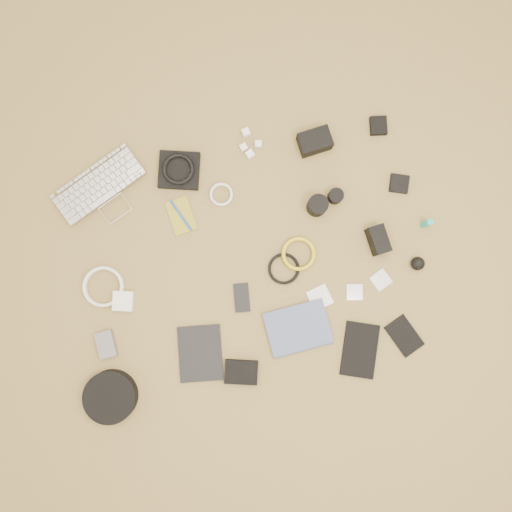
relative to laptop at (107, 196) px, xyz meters
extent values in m
cube|color=olive|center=(0.50, -0.39, -0.03)|extent=(4.00, 4.00, 0.04)
imported|color=#B7B8BC|center=(0.00, 0.00, 0.00)|extent=(0.43, 0.37, 0.03)
cube|color=black|center=(0.30, 0.03, 0.00)|extent=(0.19, 0.19, 0.03)
torus|color=black|center=(0.30, 0.03, 0.02)|extent=(0.16, 0.16, 0.02)
cube|color=white|center=(0.59, 0.12, 0.00)|extent=(0.03, 0.03, 0.03)
cube|color=white|center=(0.57, 0.06, 0.00)|extent=(0.03, 0.03, 0.02)
cube|color=white|center=(0.63, 0.06, 0.00)|extent=(0.03, 0.03, 0.02)
cube|color=white|center=(0.59, 0.03, 0.00)|extent=(0.04, 0.04, 0.03)
cube|color=black|center=(0.84, 0.02, 0.02)|extent=(0.13, 0.09, 0.07)
cube|color=black|center=(1.11, 0.03, 0.00)|extent=(0.08, 0.08, 0.03)
cube|color=olive|center=(0.27, -0.14, -0.01)|extent=(0.10, 0.15, 0.01)
cylinder|color=#153EAE|center=(0.27, -0.14, 0.00)|extent=(0.06, 0.14, 0.01)
torus|color=white|center=(0.44, -0.10, -0.01)|extent=(0.11, 0.11, 0.01)
cylinder|color=black|center=(0.79, -0.23, 0.03)|extent=(0.09, 0.09, 0.08)
cylinder|color=black|center=(0.87, -0.21, 0.01)|extent=(0.07, 0.07, 0.05)
cube|color=black|center=(1.13, -0.22, -0.01)|extent=(0.09, 0.09, 0.02)
cube|color=white|center=(-0.02, -0.42, 0.00)|extent=(0.09, 0.09, 0.03)
torus|color=white|center=(-0.09, -0.35, -0.01)|extent=(0.19, 0.19, 0.01)
torus|color=black|center=(0.61, -0.44, -0.01)|extent=(0.16, 0.16, 0.01)
torus|color=gold|center=(0.68, -0.40, -0.01)|extent=(0.16, 0.16, 0.02)
cube|color=black|center=(0.99, -0.42, 0.03)|extent=(0.07, 0.11, 0.08)
cylinder|color=#19A897|center=(1.19, -0.40, 0.03)|extent=(0.03, 0.03, 0.09)
cube|color=#5C5C61|center=(-0.12, -0.57, 0.00)|extent=(0.07, 0.10, 0.03)
cube|color=black|center=(0.22, -0.68, -0.01)|extent=(0.20, 0.24, 0.01)
cube|color=black|center=(0.43, -0.51, -0.01)|extent=(0.07, 0.12, 0.01)
cube|color=silver|center=(0.72, -0.58, -0.01)|extent=(0.10, 0.10, 0.01)
cube|color=silver|center=(0.86, -0.59, -0.01)|extent=(0.07, 0.07, 0.01)
cube|color=silver|center=(0.97, -0.57, -0.01)|extent=(0.09, 0.09, 0.01)
sphere|color=black|center=(1.12, -0.54, 0.01)|extent=(0.07, 0.07, 0.05)
cylinder|color=black|center=(-0.14, -0.76, 0.01)|extent=(0.21, 0.21, 0.06)
cube|color=black|center=(0.36, -0.79, 0.00)|extent=(0.15, 0.12, 0.03)
imported|color=#465577|center=(0.61, -0.76, 0.00)|extent=(0.24, 0.18, 0.02)
cube|color=black|center=(0.82, -0.81, -0.01)|extent=(0.20, 0.24, 0.01)
cube|color=black|center=(1.01, -0.80, -0.01)|extent=(0.14, 0.17, 0.01)
camera|label=1|loc=(0.49, -0.49, 1.94)|focal=35.00mm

